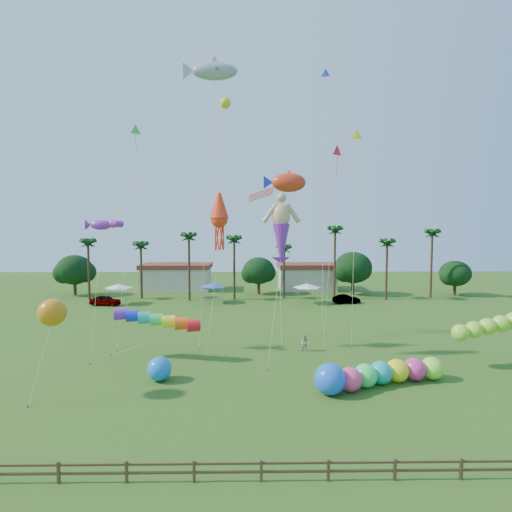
{
  "coord_description": "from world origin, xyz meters",
  "views": [
    {
      "loc": [
        -0.5,
        -23.07,
        11.31
      ],
      "look_at": [
        0.0,
        10.0,
        9.0
      ],
      "focal_mm": 28.0,
      "sensor_mm": 36.0,
      "label": 1
    }
  ],
  "objects_px": {
    "car_b": "(346,299)",
    "car_a": "(105,300)",
    "blue_ball": "(159,369)",
    "spectator_b": "(305,343)",
    "caterpillar_inflatable": "(376,374)"
  },
  "relations": [
    {
      "from": "car_b",
      "to": "caterpillar_inflatable",
      "type": "distance_m",
      "value": 31.88
    },
    {
      "from": "car_b",
      "to": "spectator_b",
      "type": "bearing_deg",
      "value": 149.19
    },
    {
      "from": "caterpillar_inflatable",
      "to": "blue_ball",
      "type": "distance_m",
      "value": 15.76
    },
    {
      "from": "spectator_b",
      "to": "caterpillar_inflatable",
      "type": "distance_m",
      "value": 9.1
    },
    {
      "from": "car_b",
      "to": "caterpillar_inflatable",
      "type": "height_order",
      "value": "caterpillar_inflatable"
    },
    {
      "from": "spectator_b",
      "to": "caterpillar_inflatable",
      "type": "relative_size",
      "value": 0.15
    },
    {
      "from": "blue_ball",
      "to": "car_a",
      "type": "bearing_deg",
      "value": 116.46
    },
    {
      "from": "car_a",
      "to": "spectator_b",
      "type": "bearing_deg",
      "value": -124.4
    },
    {
      "from": "car_b",
      "to": "car_a",
      "type": "bearing_deg",
      "value": 82.91
    },
    {
      "from": "spectator_b",
      "to": "car_b",
      "type": "bearing_deg",
      "value": 89.99
    },
    {
      "from": "caterpillar_inflatable",
      "to": "blue_ball",
      "type": "relative_size",
      "value": 5.82
    },
    {
      "from": "car_b",
      "to": "blue_ball",
      "type": "relative_size",
      "value": 2.24
    },
    {
      "from": "car_a",
      "to": "blue_ball",
      "type": "height_order",
      "value": "blue_ball"
    },
    {
      "from": "car_b",
      "to": "caterpillar_inflatable",
      "type": "relative_size",
      "value": 0.39
    },
    {
      "from": "car_a",
      "to": "caterpillar_inflatable",
      "type": "distance_m",
      "value": 42.87
    }
  ]
}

